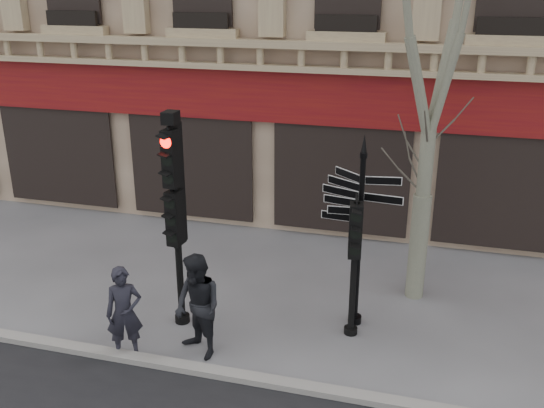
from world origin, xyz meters
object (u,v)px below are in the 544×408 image
at_px(traffic_signal_secondary, 355,245).
at_px(pedestrian_b, 198,307).
at_px(fingerpost, 361,201).
at_px(traffic_signal_main, 175,195).
at_px(pedestrian_a, 124,313).

relative_size(traffic_signal_secondary, pedestrian_b, 1.37).
distance_m(fingerpost, pedestrian_b, 3.46).
xyz_separation_m(fingerpost, traffic_signal_main, (-3.24, -0.86, 0.10)).
distance_m(traffic_signal_main, pedestrian_a, 2.24).
xyz_separation_m(fingerpost, pedestrian_b, (-2.51, -1.79, -1.57)).
bearing_deg(traffic_signal_main, fingerpost, 20.69).
distance_m(fingerpost, traffic_signal_secondary, 0.80).
height_order(traffic_signal_secondary, pedestrian_a, traffic_signal_secondary).
height_order(fingerpost, traffic_signal_secondary, fingerpost).
bearing_deg(pedestrian_b, pedestrian_a, -129.61).
height_order(fingerpost, pedestrian_b, fingerpost).
bearing_deg(fingerpost, pedestrian_b, -128.74).
distance_m(traffic_signal_main, pedestrian_b, 2.04).
bearing_deg(pedestrian_a, traffic_signal_main, 41.29).
bearing_deg(pedestrian_a, pedestrian_b, -11.17).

